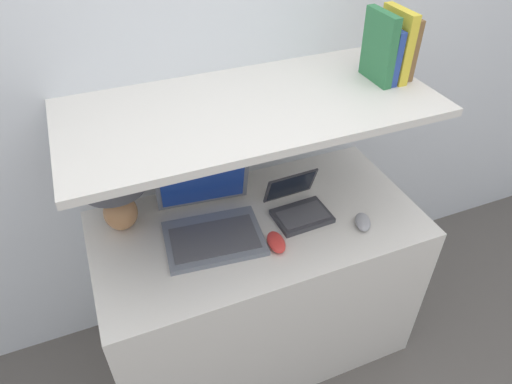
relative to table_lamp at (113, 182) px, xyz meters
The scene contains 14 objects.
wall_back 0.58m from the table_lamp, 23.56° to the left, with size 6.00×0.05×2.40m.
desk 0.79m from the table_lamp, 20.05° to the right, with size 1.27×0.65×0.77m.
back_riser 0.64m from the table_lamp, 18.97° to the left, with size 1.27×0.04×1.22m.
shelf 0.56m from the table_lamp, 12.20° to the right, with size 1.27×0.59×0.03m.
table_lamp is the anchor object (origin of this frame).
laptop_large 0.37m from the table_lamp, 25.86° to the right, with size 0.39×0.38×0.27m.
laptop_small 0.70m from the table_lamp, 15.62° to the right, with size 0.22×0.22×0.15m.
computer_mouse 0.62m from the table_lamp, 32.32° to the right, with size 0.07×0.12×0.04m.
second_mouse 0.94m from the table_lamp, 21.86° to the right, with size 0.09×0.11×0.04m.
router_box 0.49m from the table_lamp, ahead, with size 0.09×0.08×0.12m.
book_brown 1.14m from the table_lamp, ahead, with size 0.03×0.12×0.22m.
book_yellow 1.11m from the table_lamp, ahead, with size 0.03×0.16×0.25m.
book_blue 1.07m from the table_lamp, ahead, with size 0.03×0.16×0.19m.
book_green 1.05m from the table_lamp, ahead, with size 0.04×0.16×0.25m.
Camera 1 is at (-0.50, -0.88, 1.97)m, focal length 32.00 mm.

